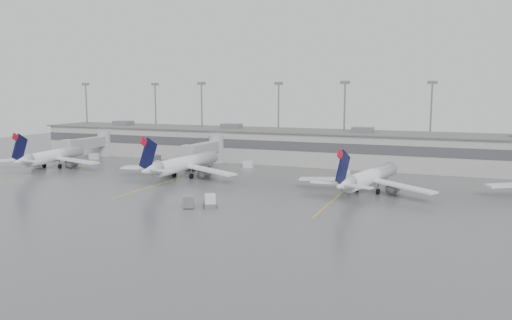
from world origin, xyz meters
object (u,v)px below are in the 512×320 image
at_px(jet_mid_left, 184,163).
at_px(jet_mid_right, 369,177).
at_px(jet_far_left, 53,156).
at_px(baggage_tug, 210,202).

xyz_separation_m(jet_mid_left, jet_mid_right, (38.65, -1.49, -0.19)).
distance_m(jet_far_left, baggage_tug, 57.65).
relative_size(jet_far_left, jet_mid_right, 1.03).
bearing_deg(baggage_tug, jet_mid_left, 99.39).
bearing_deg(jet_mid_right, jet_far_left, -169.54).
relative_size(jet_mid_left, baggage_tug, 8.44).
height_order(jet_far_left, baggage_tug, jet_far_left).
xyz_separation_m(jet_far_left, jet_mid_left, (35.55, -0.09, 0.10)).
relative_size(jet_mid_left, jet_mid_right, 1.08).
bearing_deg(jet_mid_left, jet_far_left, -178.14).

